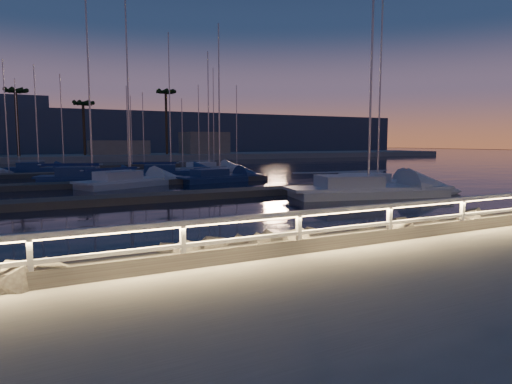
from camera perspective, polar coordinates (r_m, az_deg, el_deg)
ground at (r=12.71m, az=12.98°, el=-6.40°), size 400.00×400.00×0.00m
harbor_water at (r=41.59m, az=-16.18°, el=0.96°), size 400.00×440.00×0.60m
guard_rail at (r=12.52m, az=12.83°, el=-2.98°), size 44.11×0.12×1.06m
riprap at (r=15.72m, az=16.94°, el=-4.93°), size 39.44×3.02×1.39m
floating_docks at (r=42.79m, az=-16.54°, el=1.86°), size 22.00×36.00×0.40m
far_shore at (r=83.87m, az=-22.11°, el=4.21°), size 160.00×14.00×5.20m
palm_left at (r=81.73m, az=-27.86°, el=10.82°), size 3.00×3.00×11.20m
palm_center at (r=83.23m, az=-20.81°, el=10.11°), size 3.00×3.00×9.70m
palm_right at (r=85.29m, az=-11.21°, el=11.81°), size 3.00×3.00×12.20m
sailboat_c at (r=38.18m, az=-4.82°, el=1.91°), size 7.90×3.64×12.95m
sailboat_d at (r=28.56m, az=13.35°, el=0.37°), size 10.48×5.31×17.07m
sailboat_g at (r=35.29m, az=-15.70°, el=1.37°), size 8.64×5.61×14.34m
sailboat_h at (r=33.40m, az=14.60°, el=1.10°), size 8.70×3.28×14.38m
sailboat_j at (r=39.36m, az=-20.10°, el=1.76°), size 8.87×4.99×14.60m
sailboat_k at (r=50.33m, az=-6.10°, el=2.97°), size 7.94×3.69×13.01m
sailboat_l at (r=45.51m, az=-10.86°, el=2.53°), size 8.43×4.70×13.76m
sailboat_n at (r=55.65m, az=-25.68°, el=2.69°), size 7.01×4.44×11.64m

